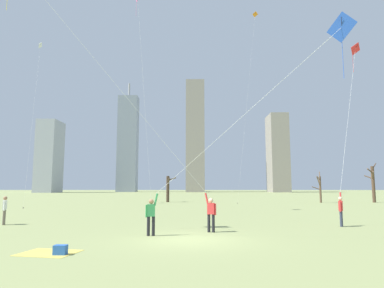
% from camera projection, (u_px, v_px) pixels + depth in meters
% --- Properties ---
extents(ground_plane, '(400.00, 400.00, 0.00)m').
position_uv_depth(ground_plane, '(189.00, 240.00, 13.97)').
color(ground_plane, '#848E56').
extents(kite_flyer_foreground_left_yellow, '(11.25, 1.02, 14.58)m').
position_uv_depth(kite_flyer_foreground_left_yellow, '(154.00, 140.00, 16.68)').
color(kite_flyer_foreground_left_yellow, black).
rests_on(kite_flyer_foreground_left_yellow, ground).
extents(kite_flyer_midfield_center_red, '(5.24, 7.24, 13.48)m').
position_uv_depth(kite_flyer_midfield_center_red, '(344.00, 177.00, 19.90)').
color(kite_flyer_midfield_center_red, '#33384C').
rests_on(kite_flyer_midfield_center_red, ground).
extents(kite_flyer_midfield_right_blue, '(8.56, 3.03, 9.03)m').
position_uv_depth(kite_flyer_midfield_right_blue, '(180.00, 186.00, 14.90)').
color(kite_flyer_midfield_right_blue, black).
rests_on(kite_flyer_midfield_right_blue, ground).
extents(bystander_watching_nearby, '(0.32, 0.47, 1.62)m').
position_uv_depth(bystander_watching_nearby, '(5.00, 209.00, 19.52)').
color(bystander_watching_nearby, '#726656').
rests_on(bystander_watching_nearby, ground).
extents(distant_kite_low_near_trees_white, '(3.08, 7.99, 20.93)m').
position_uv_depth(distant_kite_low_near_trees_white, '(39.00, 59.00, 43.06)').
color(distant_kite_low_near_trees_white, white).
rests_on(distant_kite_low_near_trees_white, ground).
extents(distant_kite_drifting_right_orange, '(3.65, 2.06, 27.16)m').
position_uv_depth(distant_kite_drifting_right_orange, '(253.00, 40.00, 47.93)').
color(distant_kite_drifting_right_orange, orange).
rests_on(distant_kite_drifting_right_orange, ground).
extents(distant_kite_high_overhead_pink, '(2.18, 2.95, 19.79)m').
position_uv_depth(distant_kite_high_overhead_pink, '(139.00, 15.00, 30.49)').
color(distant_kite_high_overhead_pink, pink).
rests_on(distant_kite_high_overhead_pink, ground).
extents(picnic_spot, '(2.03, 1.71, 0.31)m').
position_uv_depth(picnic_spot, '(55.00, 251.00, 11.03)').
color(picnic_spot, '#D8BF4C').
rests_on(picnic_spot, ground).
extents(bare_tree_center, '(1.67, 2.62, 4.28)m').
position_uv_depth(bare_tree_center, '(320.00, 187.00, 46.19)').
color(bare_tree_center, brown).
rests_on(bare_tree_center, ground).
extents(bare_tree_right_of_center, '(2.21, 2.52, 5.50)m').
position_uv_depth(bare_tree_right_of_center, '(373.00, 182.00, 46.85)').
color(bare_tree_right_of_center, '#4C3828').
rests_on(bare_tree_right_of_center, ground).
extents(bare_tree_leftmost, '(1.40, 2.69, 3.66)m').
position_uv_depth(bare_tree_leftmost, '(168.00, 188.00, 47.97)').
color(bare_tree_leftmost, '#423326').
rests_on(bare_tree_leftmost, ground).
extents(skyline_short_annex, '(6.91, 10.14, 26.34)m').
position_uv_depth(skyline_short_annex, '(50.00, 156.00, 124.84)').
color(skyline_short_annex, '#9EA3AD').
rests_on(skyline_short_annex, ground).
extents(skyline_mid_tower_left, '(7.36, 9.91, 44.81)m').
position_uv_depth(skyline_mid_tower_left, '(195.00, 136.00, 137.50)').
color(skyline_mid_tower_left, gray).
rests_on(skyline_mid_tower_left, ground).
extents(skyline_squat_block, '(7.95, 5.79, 45.54)m').
position_uv_depth(skyline_squat_block, '(128.00, 143.00, 140.60)').
color(skyline_squat_block, gray).
rests_on(skyline_squat_block, ground).
extents(skyline_mid_tower_right, '(6.90, 11.48, 30.21)m').
position_uv_depth(skyline_mid_tower_right, '(278.00, 153.00, 132.74)').
color(skyline_mid_tower_right, gray).
rests_on(skyline_mid_tower_right, ground).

